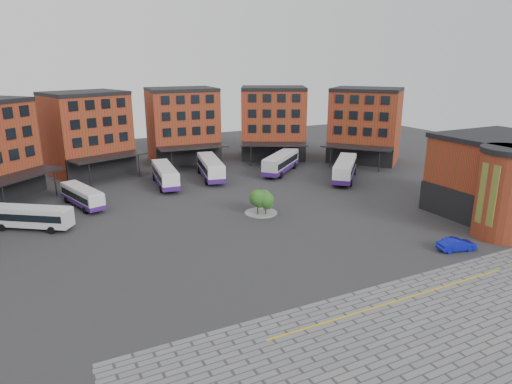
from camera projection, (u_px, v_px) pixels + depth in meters
name	position (u px, v px, depth m)	size (l,w,h in m)	color
ground	(295.00, 247.00, 50.51)	(160.00, 160.00, 0.00)	#28282B
paving_zone	(479.00, 351.00, 32.51)	(50.00, 22.00, 0.02)	slate
yellow_line	(399.00, 300.00, 39.36)	(26.00, 0.15, 0.02)	gold
main_building	(157.00, 136.00, 79.20)	(94.14, 42.48, 14.60)	maroon
east_building	(498.00, 178.00, 58.79)	(17.40, 15.40, 10.60)	maroon
tree_island	(263.00, 200.00, 60.77)	(4.40, 4.40, 3.53)	gray
bus_a	(31.00, 216.00, 55.43)	(9.60, 7.67, 2.86)	silver
bus_b	(82.00, 196.00, 64.08)	(4.99, 10.23, 2.81)	silver
bus_c	(165.00, 175.00, 74.53)	(4.09, 12.09, 3.34)	white
bus_d	(210.00, 168.00, 79.03)	(5.39, 12.98, 3.57)	white
bus_e	(281.00, 163.00, 83.01)	(11.26, 10.37, 3.51)	silver
bus_f	(345.00, 169.00, 78.13)	(10.74, 11.28, 3.57)	white
blue_car	(457.00, 244.00, 49.49)	(1.46, 4.20, 1.38)	#0D16AF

